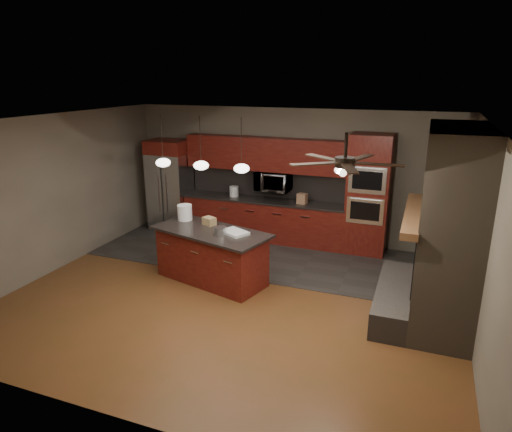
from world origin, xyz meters
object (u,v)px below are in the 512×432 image
at_px(microwave, 273,181).
at_px(cardboard_box, 209,221).
at_px(counter_bucket, 234,191).
at_px(white_bucket, 185,212).
at_px(paint_tray, 234,232).
at_px(paint_can, 220,231).
at_px(refrigerator, 171,185).
at_px(oven_tower, 368,195).
at_px(kitchen_island, 211,255).
at_px(counter_box, 302,199).

xyz_separation_m(microwave, cardboard_box, (-0.48, -2.10, -0.31)).
bearing_deg(counter_bucket, microwave, 3.22).
bearing_deg(white_bucket, paint_tray, -18.23).
xyz_separation_m(paint_can, cardboard_box, (-0.40, 0.40, 0.00)).
bearing_deg(paint_tray, refrigerator, 165.93).
bearing_deg(oven_tower, refrigerator, -179.04).
height_order(kitchen_island, counter_bucket, counter_bucket).
bearing_deg(paint_tray, paint_can, -119.64).
distance_m(kitchen_island, paint_tray, 0.65).
distance_m(paint_tray, counter_bucket, 2.52).
relative_size(paint_tray, counter_bucket, 1.98).
bearing_deg(counter_box, paint_tray, -92.94).
xyz_separation_m(white_bucket, counter_bucket, (0.13, 1.94, -0.05)).
height_order(cardboard_box, counter_bucket, counter_bucket).
xyz_separation_m(white_bucket, paint_can, (0.94, -0.50, -0.07)).
distance_m(oven_tower, cardboard_box, 3.20).
xyz_separation_m(oven_tower, paint_can, (-2.06, -2.44, -0.21)).
distance_m(paint_can, paint_tray, 0.24).
xyz_separation_m(kitchen_island, paint_tray, (0.44, -0.00, 0.48)).
height_order(kitchen_island, paint_tray, paint_tray).
height_order(oven_tower, paint_can, oven_tower).
xyz_separation_m(kitchen_island, white_bucket, (-0.70, 0.37, 0.60)).
relative_size(paint_can, cardboard_box, 0.92).
relative_size(microwave, white_bucket, 2.59).
height_order(microwave, paint_can, microwave).
bearing_deg(counter_box, paint_can, -96.66).
bearing_deg(kitchen_island, counter_box, 81.51).
xyz_separation_m(kitchen_island, paint_can, (0.24, -0.13, 0.52)).
bearing_deg(oven_tower, white_bucket, -147.21).
height_order(microwave, paint_tray, microwave).
bearing_deg(paint_tray, microwave, 119.96).
height_order(paint_tray, counter_box, counter_box).
bearing_deg(paint_can, counter_box, 72.67).
bearing_deg(cardboard_box, counter_bucket, 124.88).
relative_size(white_bucket, counter_box, 1.33).
relative_size(paint_tray, counter_box, 2.08).
bearing_deg(paint_tray, kitchen_island, -153.40).
height_order(kitchen_island, white_bucket, white_bucket).
height_order(refrigerator, kitchen_island, refrigerator).
relative_size(kitchen_island, cardboard_box, 10.18).
xyz_separation_m(oven_tower, white_bucket, (-3.00, -1.93, -0.13)).
relative_size(refrigerator, paint_tray, 4.68).
bearing_deg(cardboard_box, microwave, 100.72).
bearing_deg(refrigerator, cardboard_box, -45.23).
distance_m(white_bucket, paint_can, 1.07).
bearing_deg(cardboard_box, kitchen_island, -35.59).
bearing_deg(counter_bucket, cardboard_box, -78.76).
height_order(paint_can, counter_bucket, counter_bucket).
relative_size(oven_tower, paint_can, 11.96).
distance_m(paint_can, counter_bucket, 2.57).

